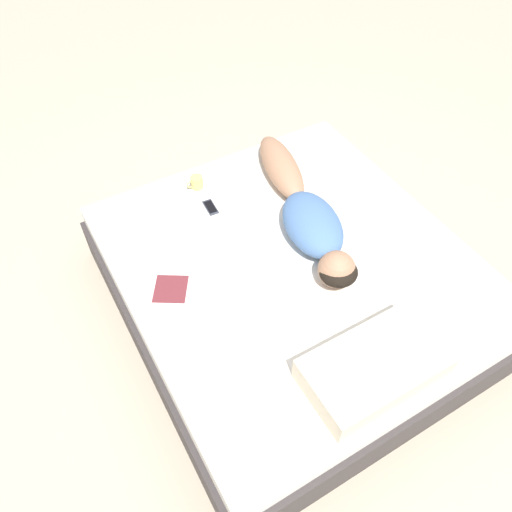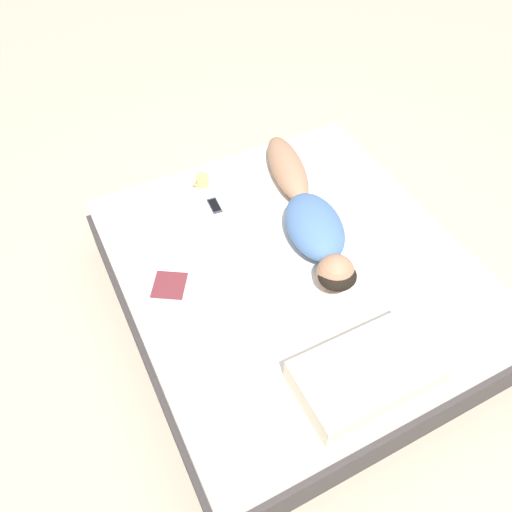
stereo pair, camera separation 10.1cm
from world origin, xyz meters
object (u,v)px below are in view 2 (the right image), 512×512
object	(u,v)px
person	(309,214)
cell_phone	(214,206)
coffee_mug	(202,180)
open_magazine	(193,287)

from	to	relation	value
person	cell_phone	distance (m)	0.61
cell_phone	coffee_mug	bearing A→B (deg)	-88.45
person	open_magazine	bearing A→B (deg)	22.24
person	coffee_mug	world-z (taller)	person
person	cell_phone	world-z (taller)	person
open_magazine	coffee_mug	size ratio (longest dim) A/B	5.41
coffee_mug	cell_phone	world-z (taller)	coffee_mug
person	coffee_mug	distance (m)	0.76
person	coffee_mug	size ratio (longest dim) A/B	12.35
person	open_magazine	xyz separation A→B (m)	(0.81, 0.13, -0.09)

